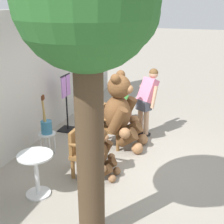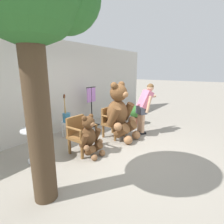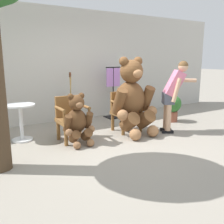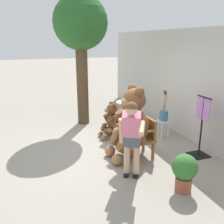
{
  "view_description": "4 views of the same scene",
  "coord_description": "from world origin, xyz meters",
  "px_view_note": "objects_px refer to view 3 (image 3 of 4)",
  "views": [
    {
      "loc": [
        -5.17,
        -1.3,
        2.97
      ],
      "look_at": [
        0.21,
        0.53,
        0.92
      ],
      "focal_mm": 50.0,
      "sensor_mm": 36.0,
      "label": 1
    },
    {
      "loc": [
        -3.33,
        -2.16,
        1.93
      ],
      "look_at": [
        0.11,
        0.36,
        0.9
      ],
      "focal_mm": 28.0,
      "sensor_mm": 36.0,
      "label": 2
    },
    {
      "loc": [
        -2.43,
        -3.71,
        1.58
      ],
      "look_at": [
        0.07,
        0.37,
        0.55
      ],
      "focal_mm": 40.0,
      "sensor_mm": 36.0,
      "label": 3
    },
    {
      "loc": [
        5.25,
        -1.65,
        2.53
      ],
      "look_at": [
        -0.05,
        0.26,
        0.88
      ],
      "focal_mm": 40.0,
      "sensor_mm": 36.0,
      "label": 4
    }
  ],
  "objects_px": {
    "wooden_chair_left": "(72,117)",
    "white_stool": "(72,111)",
    "person_visitor": "(173,91)",
    "round_side_table": "(21,118)",
    "potted_plant": "(172,106)",
    "teddy_bear_large": "(132,97)",
    "teddy_bear_small": "(78,120)",
    "brush_bucket": "(72,99)",
    "clothing_display_stand": "(113,91)",
    "wooden_chair_right": "(125,110)"
  },
  "relations": [
    {
      "from": "teddy_bear_large",
      "to": "white_stool",
      "type": "xyz_separation_m",
      "value": [
        -0.82,
        1.29,
        -0.44
      ]
    },
    {
      "from": "person_visitor",
      "to": "round_side_table",
      "type": "height_order",
      "value": "person_visitor"
    },
    {
      "from": "teddy_bear_small",
      "to": "potted_plant",
      "type": "bearing_deg",
      "value": 7.05
    },
    {
      "from": "white_stool",
      "to": "potted_plant",
      "type": "distance_m",
      "value": 2.51
    },
    {
      "from": "person_visitor",
      "to": "brush_bucket",
      "type": "distance_m",
      "value": 2.34
    },
    {
      "from": "wooden_chair_right",
      "to": "brush_bucket",
      "type": "bearing_deg",
      "value": 128.7
    },
    {
      "from": "white_stool",
      "to": "wooden_chair_left",
      "type": "bearing_deg",
      "value": -113.3
    },
    {
      "from": "clothing_display_stand",
      "to": "white_stool",
      "type": "bearing_deg",
      "value": -171.79
    },
    {
      "from": "round_side_table",
      "to": "clothing_display_stand",
      "type": "height_order",
      "value": "clothing_display_stand"
    },
    {
      "from": "round_side_table",
      "to": "teddy_bear_large",
      "type": "bearing_deg",
      "value": -19.28
    },
    {
      "from": "potted_plant",
      "to": "clothing_display_stand",
      "type": "height_order",
      "value": "clothing_display_stand"
    },
    {
      "from": "teddy_bear_large",
      "to": "teddy_bear_small",
      "type": "bearing_deg",
      "value": -178.87
    },
    {
      "from": "white_stool",
      "to": "teddy_bear_large",
      "type": "bearing_deg",
      "value": -57.62
    },
    {
      "from": "round_side_table",
      "to": "clothing_display_stand",
      "type": "relative_size",
      "value": 0.53
    },
    {
      "from": "wooden_chair_left",
      "to": "white_stool",
      "type": "height_order",
      "value": "wooden_chair_left"
    },
    {
      "from": "brush_bucket",
      "to": "white_stool",
      "type": "bearing_deg",
      "value": -37.05
    },
    {
      "from": "wooden_chair_left",
      "to": "person_visitor",
      "type": "distance_m",
      "value": 2.21
    },
    {
      "from": "teddy_bear_large",
      "to": "round_side_table",
      "type": "distance_m",
      "value": 2.27
    },
    {
      "from": "potted_plant",
      "to": "person_visitor",
      "type": "bearing_deg",
      "value": -134.93
    },
    {
      "from": "white_stool",
      "to": "clothing_display_stand",
      "type": "bearing_deg",
      "value": 8.21
    },
    {
      "from": "clothing_display_stand",
      "to": "teddy_bear_small",
      "type": "bearing_deg",
      "value": -138.57
    },
    {
      "from": "brush_bucket",
      "to": "potted_plant",
      "type": "distance_m",
      "value": 2.52
    },
    {
      "from": "teddy_bear_large",
      "to": "teddy_bear_small",
      "type": "distance_m",
      "value": 1.3
    },
    {
      "from": "teddy_bear_large",
      "to": "potted_plant",
      "type": "bearing_deg",
      "value": 11.98
    },
    {
      "from": "wooden_chair_left",
      "to": "potted_plant",
      "type": "height_order",
      "value": "wooden_chair_left"
    },
    {
      "from": "brush_bucket",
      "to": "potted_plant",
      "type": "height_order",
      "value": "brush_bucket"
    },
    {
      "from": "wooden_chair_left",
      "to": "teddy_bear_large",
      "type": "relative_size",
      "value": 0.53
    },
    {
      "from": "teddy_bear_small",
      "to": "person_visitor",
      "type": "distance_m",
      "value": 2.14
    },
    {
      "from": "potted_plant",
      "to": "teddy_bear_large",
      "type": "bearing_deg",
      "value": -168.02
    },
    {
      "from": "wooden_chair_right",
      "to": "potted_plant",
      "type": "bearing_deg",
      "value": 1.79
    },
    {
      "from": "wooden_chair_right",
      "to": "brush_bucket",
      "type": "xyz_separation_m",
      "value": [
        -0.82,
        1.03,
        0.17
      ]
    },
    {
      "from": "white_stool",
      "to": "clothing_display_stand",
      "type": "distance_m",
      "value": 1.32
    },
    {
      "from": "brush_bucket",
      "to": "potted_plant",
      "type": "xyz_separation_m",
      "value": [
        2.31,
        -0.98,
        -0.23
      ]
    },
    {
      "from": "wooden_chair_left",
      "to": "potted_plant",
      "type": "distance_m",
      "value": 2.75
    },
    {
      "from": "teddy_bear_large",
      "to": "round_side_table",
      "type": "height_order",
      "value": "teddy_bear_large"
    },
    {
      "from": "teddy_bear_large",
      "to": "brush_bucket",
      "type": "bearing_deg",
      "value": 122.43
    },
    {
      "from": "brush_bucket",
      "to": "wooden_chair_right",
      "type": "bearing_deg",
      "value": -51.3
    },
    {
      "from": "person_visitor",
      "to": "clothing_display_stand",
      "type": "distance_m",
      "value": 1.89
    },
    {
      "from": "wooden_chair_right",
      "to": "teddy_bear_large",
      "type": "relative_size",
      "value": 0.53
    },
    {
      "from": "round_side_table",
      "to": "potted_plant",
      "type": "height_order",
      "value": "round_side_table"
    },
    {
      "from": "wooden_chair_right",
      "to": "potted_plant",
      "type": "xyz_separation_m",
      "value": [
        1.49,
        0.05,
        -0.07
      ]
    },
    {
      "from": "wooden_chair_left",
      "to": "white_stool",
      "type": "relative_size",
      "value": 1.87
    },
    {
      "from": "teddy_bear_large",
      "to": "person_visitor",
      "type": "distance_m",
      "value": 0.89
    },
    {
      "from": "wooden_chair_left",
      "to": "teddy_bear_large",
      "type": "distance_m",
      "value": 1.33
    },
    {
      "from": "teddy_bear_small",
      "to": "wooden_chair_left",
      "type": "bearing_deg",
      "value": 89.89
    },
    {
      "from": "teddy_bear_large",
      "to": "teddy_bear_small",
      "type": "relative_size",
      "value": 1.68
    },
    {
      "from": "white_stool",
      "to": "brush_bucket",
      "type": "xyz_separation_m",
      "value": [
        -0.0,
        0.0,
        0.28
      ]
    },
    {
      "from": "wooden_chair_left",
      "to": "brush_bucket",
      "type": "bearing_deg",
      "value": 66.86
    },
    {
      "from": "teddy_bear_small",
      "to": "white_stool",
      "type": "distance_m",
      "value": 1.4
    },
    {
      "from": "teddy_bear_large",
      "to": "brush_bucket",
      "type": "xyz_separation_m",
      "value": [
        -0.82,
        1.3,
        -0.16
      ]
    }
  ]
}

